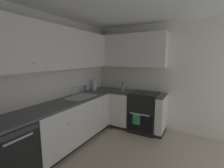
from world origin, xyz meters
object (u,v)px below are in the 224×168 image
(soap_bottle, at_px, (85,89))
(oil_bottle, at_px, (123,87))
(paper_towel_roll, at_px, (94,85))
(oven_range, at_px, (144,111))
(dishwasher, at_px, (7,155))

(soap_bottle, bearing_deg, oil_bottle, -50.92)
(oil_bottle, bearing_deg, paper_towel_roll, 108.52)
(oven_range, xyz_separation_m, oil_bottle, (-0.02, 0.55, 0.54))
(paper_towel_roll, bearing_deg, oil_bottle, -71.48)
(dishwasher, relative_size, paper_towel_roll, 2.82)
(oven_range, xyz_separation_m, soap_bottle, (-0.59, 1.26, 0.52))
(soap_bottle, relative_size, paper_towel_roll, 0.57)
(dishwasher, height_order, oil_bottle, oil_bottle)
(dishwasher, height_order, paper_towel_roll, paper_towel_roll)
(dishwasher, height_order, oven_range, oven_range)
(soap_bottle, height_order, paper_towel_roll, paper_towel_roll)
(soap_bottle, bearing_deg, paper_towel_roll, -3.32)
(dishwasher, xyz_separation_m, paper_towel_roll, (2.26, 0.16, 0.59))
(oven_range, relative_size, soap_bottle, 5.99)
(oven_range, bearing_deg, soap_bottle, 115.28)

